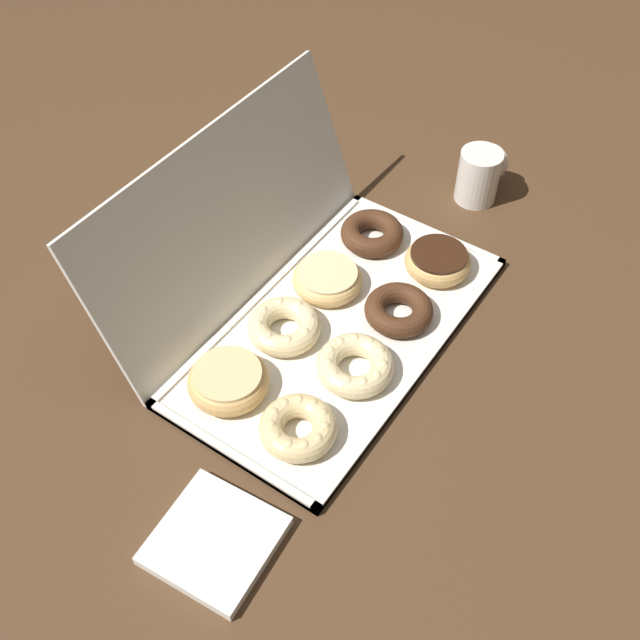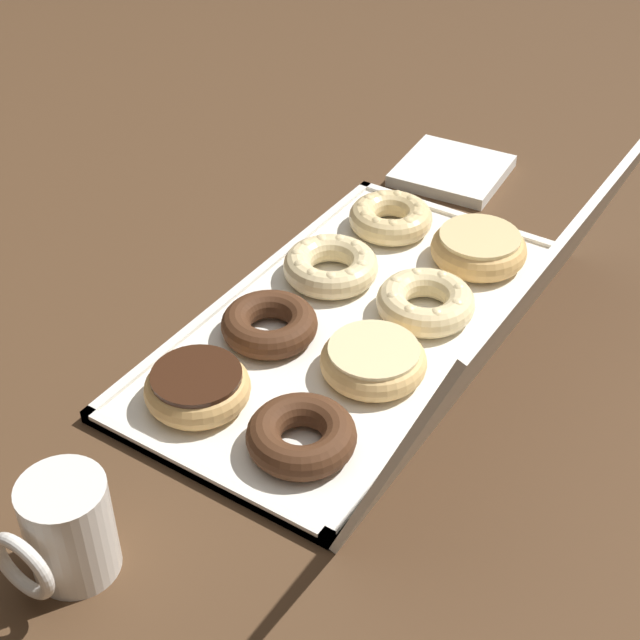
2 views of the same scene
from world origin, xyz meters
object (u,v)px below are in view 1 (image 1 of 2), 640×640
Objects in this scene: chocolate_cake_ring_donut_2 at (399,310)px; coffee_mug at (479,174)px; cruller_donut_1 at (355,365)px; chocolate_frosted_donut_3 at (438,261)px; chocolate_cake_ring_donut_7 at (372,233)px; glazed_ring_donut_6 at (327,279)px; cruller_donut_0 at (298,427)px; napkin_stack at (215,541)px; glazed_ring_donut_4 at (228,381)px; cruller_donut_5 at (284,326)px; donut_box at (340,329)px.

coffee_mug reaches higher than chocolate_cake_ring_donut_2.
cruller_donut_1 is 0.27m from chocolate_frosted_donut_3.
chocolate_cake_ring_donut_2 is at bearing -134.68° from chocolate_cake_ring_donut_7.
glazed_ring_donut_6 is 1.05× the size of chocolate_cake_ring_donut_7.
napkin_stack is at bearing -178.90° from cruller_donut_0.
chocolate_cake_ring_donut_7 reaches higher than napkin_stack.
glazed_ring_donut_4 reaches higher than glazed_ring_donut_6.
napkin_stack is (-0.46, -0.13, -0.02)m from glazed_ring_donut_6.
glazed_ring_donut_6 is at bearing 179.33° from chocolate_cake_ring_donut_7.
coffee_mug is at bearing -10.60° from cruller_donut_5.
cruller_donut_1 is at bearing -153.12° from chocolate_cake_ring_donut_7.
glazed_ring_donut_6 is at bearing 46.95° from cruller_donut_1.
cruller_donut_1 is 0.13m from chocolate_cake_ring_donut_2.
cruller_donut_1 is 0.49m from coffee_mug.
chocolate_frosted_donut_3 is 0.76× the size of napkin_stack.
chocolate_frosted_donut_3 is at bearing 0.18° from napkin_stack.
chocolate_frosted_donut_3 is (0.27, 0.00, 0.00)m from cruller_donut_1.
glazed_ring_donut_6 is (-0.01, 0.13, 0.00)m from chocolate_cake_ring_donut_2.
cruller_donut_0 is 0.75× the size of napkin_stack.
cruller_donut_5 is (0.14, 0.13, -0.00)m from cruller_donut_0.
cruller_donut_1 is 0.80× the size of napkin_stack.
chocolate_cake_ring_donut_7 is at bearing 45.32° from chocolate_cake_ring_donut_2.
cruller_donut_1 is at bearing -133.05° from glazed_ring_donut_6.
cruller_donut_1 is at bearing -46.28° from glazed_ring_donut_4.
napkin_stack is at bearing 179.58° from cruller_donut_1.
napkin_stack is at bearing -167.50° from chocolate_cake_ring_donut_7.
glazed_ring_donut_6 is 0.38m from coffee_mug.
chocolate_frosted_donut_3 is at bearing -17.41° from donut_box.
glazed_ring_donut_6 is 1.16× the size of coffee_mug.
donut_box is at bearing 137.91° from chocolate_cake_ring_donut_2.
glazed_ring_donut_6 is 0.14m from chocolate_cake_ring_donut_7.
glazed_ring_donut_4 is (-0.19, 0.07, 0.03)m from donut_box.
coffee_mug reaches higher than cruller_donut_1.
cruller_donut_1 is 1.01× the size of glazed_ring_donut_6.
cruller_donut_1 is at bearing -90.94° from cruller_donut_5.
cruller_donut_5 reaches higher than glazed_ring_donut_6.
glazed_ring_donut_4 reaches higher than cruller_donut_1.
glazed_ring_donut_4 is at bearing 178.16° from cruller_donut_5.
chocolate_cake_ring_donut_2 is 0.91× the size of glazed_ring_donut_4.
cruller_donut_5 is (0.00, 0.13, 0.00)m from cruller_donut_1.
chocolate_frosted_donut_3 is 0.13m from chocolate_cake_ring_donut_7.
chocolate_cake_ring_donut_7 is 0.61m from napkin_stack.
cruller_donut_0 is at bearing -162.38° from chocolate_cake_ring_donut_7.
cruller_donut_0 and cruller_donut_5 have the same top height.
cruller_donut_1 is at bearing -178.65° from chocolate_cake_ring_donut_2.
cruller_donut_1 is 0.19m from glazed_ring_donut_4.
chocolate_cake_ring_donut_2 is 0.19m from cruller_donut_5.
donut_box is at bearing 46.96° from cruller_donut_1.
cruller_donut_5 is (-0.26, 0.13, -0.00)m from chocolate_frosted_donut_3.
glazed_ring_donut_4 is at bearing 153.24° from chocolate_cake_ring_donut_2.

